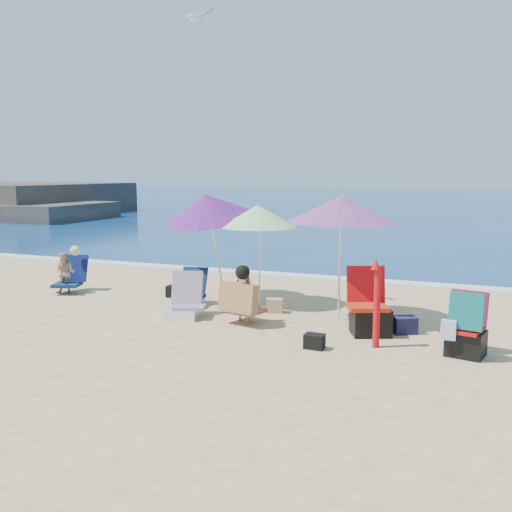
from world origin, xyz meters
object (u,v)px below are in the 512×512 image
at_px(camp_chair_right, 465,332).
at_px(chair_navy, 190,296).
at_px(seagull, 194,18).
at_px(umbrella_blue, 207,206).
at_px(person_center, 242,295).
at_px(furled_umbrella, 377,299).
at_px(umbrella_striped, 258,216).
at_px(camp_chair_left, 369,314).
at_px(person_left, 67,272).
at_px(umbrella_turquoise, 341,209).
at_px(chair_rainbow, 184,306).

bearing_deg(camp_chair_right, chair_navy, 165.85).
xyz_separation_m(camp_chair_right, seagull, (-5.11, 1.74, 5.10)).
relative_size(umbrella_blue, camp_chair_right, 2.45).
bearing_deg(seagull, person_center, -40.25).
xyz_separation_m(umbrella_blue, seagull, (-0.15, -0.15, 3.54)).
relative_size(furled_umbrella, camp_chair_right, 1.40).
bearing_deg(umbrella_striped, camp_chair_left, -27.34).
height_order(chair_navy, person_left, person_left).
distance_m(umbrella_turquoise, umbrella_striped, 1.86).
xyz_separation_m(umbrella_striped, chair_navy, (-1.17, -0.59, -1.54)).
xyz_separation_m(furled_umbrella, seagull, (-3.87, 1.80, 4.71)).
relative_size(umbrella_turquoise, camp_chair_left, 2.06).
relative_size(umbrella_striped, camp_chair_left, 1.86).
bearing_deg(camp_chair_left, chair_navy, 169.61).
distance_m(umbrella_striped, chair_rainbow, 2.25).
relative_size(chair_rainbow, camp_chair_left, 0.84).
xyz_separation_m(umbrella_turquoise, seagull, (-3.00, 0.45, 3.50)).
height_order(chair_rainbow, person_left, person_left).
relative_size(chair_rainbow, person_left, 0.90).
height_order(umbrella_blue, chair_rainbow, umbrella_blue).
height_order(umbrella_blue, camp_chair_right, umbrella_blue).
bearing_deg(person_left, umbrella_blue, 9.70).
height_order(camp_chair_right, person_left, person_left).
xyz_separation_m(umbrella_striped, seagull, (-1.25, -0.11, 3.70)).
bearing_deg(chair_navy, umbrella_striped, 26.64).
relative_size(camp_chair_left, seagull, 1.22).
height_order(chair_navy, seagull, seagull).
bearing_deg(furled_umbrella, umbrella_blue, 152.32).
bearing_deg(seagull, camp_chair_left, -17.20).
relative_size(person_center, seagull, 1.18).
bearing_deg(camp_chair_right, seagull, 161.16).
distance_m(camp_chair_left, person_left, 6.65).
bearing_deg(umbrella_striped, seagull, -174.76).
bearing_deg(umbrella_turquoise, chair_rainbow, -162.10).
relative_size(umbrella_blue, camp_chair_left, 2.16).
bearing_deg(umbrella_blue, umbrella_turquoise, -11.90).
distance_m(umbrella_striped, camp_chair_left, 3.06).
bearing_deg(camp_chair_right, umbrella_striped, 154.32).
bearing_deg(chair_navy, umbrella_blue, 83.40).
relative_size(umbrella_turquoise, umbrella_blue, 0.95).
bearing_deg(umbrella_turquoise, camp_chair_right, -31.56).
bearing_deg(seagull, camp_chair_right, -18.84).
distance_m(umbrella_striped, umbrella_blue, 1.11).
relative_size(umbrella_turquoise, seagull, 2.52).
bearing_deg(camp_chair_right, umbrella_turquoise, 148.44).
bearing_deg(person_left, camp_chair_left, -6.51).
bearing_deg(chair_rainbow, person_left, 164.66).
height_order(umbrella_blue, furled_umbrella, umbrella_blue).
xyz_separation_m(umbrella_blue, person_left, (-3.10, -0.53, -1.44)).
xyz_separation_m(chair_rainbow, camp_chair_left, (3.27, 0.16, 0.11)).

